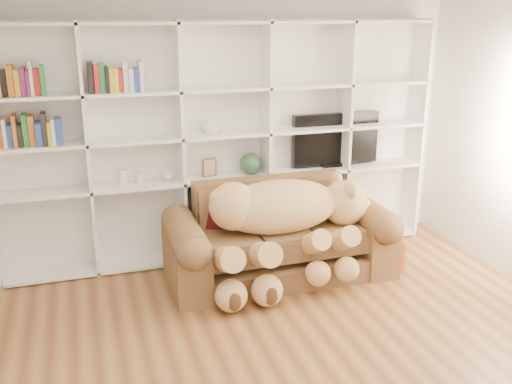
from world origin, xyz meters
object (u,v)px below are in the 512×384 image
object	(u,v)px
sofa	(279,242)
tv	(335,140)
gift_box	(382,253)
teddy_bear	(284,219)

from	to	relation	value
sofa	tv	distance (m)	1.37
sofa	gift_box	bearing A→B (deg)	-7.06
teddy_bear	tv	distance (m)	1.34
gift_box	tv	bearing A→B (deg)	103.15
sofa	teddy_bear	world-z (taller)	teddy_bear
teddy_bear	gift_box	xyz separation A→B (m)	(1.09, 0.05, -0.51)
sofa	gift_box	distance (m)	1.09
teddy_bear	gift_box	size ratio (longest dim) A/B	5.13
sofa	tv	size ratio (longest dim) A/B	2.20
gift_box	tv	world-z (taller)	tv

